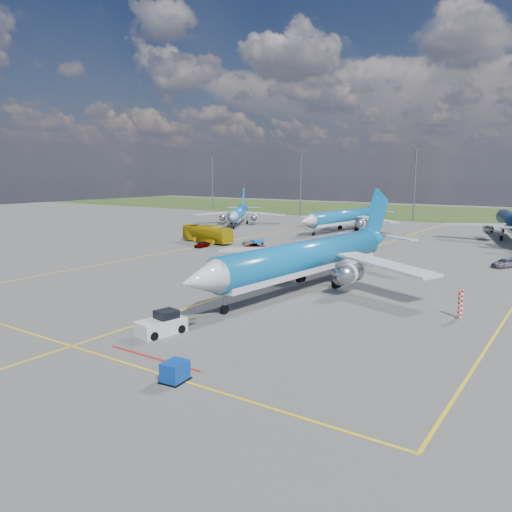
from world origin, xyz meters
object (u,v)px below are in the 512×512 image
Objects in this scene: bg_jet_nw at (239,225)px; uld_container at (175,371)px; bg_jet_n at (512,239)px; bg_jet_nnw at (343,231)px; service_car_b at (256,247)px; baggage_tug_c at (254,243)px; apron_bus at (207,234)px; main_airliner at (305,289)px; pushback_tug at (162,325)px; warning_post at (460,304)px; service_car_a at (202,244)px; service_car_c at (505,263)px.

bg_jet_nw reaches higher than uld_container.
bg_jet_nw is 0.88× the size of bg_jet_n.
bg_jet_nnw reaches higher than service_car_b.
bg_jet_nw is 7.61× the size of baggage_tug_c.
main_airliner is at bearing -114.62° from apron_bus.
pushback_tug is at bearing -165.18° from service_car_b.
bg_jet_nw reaches higher than warning_post.
bg_jet_nw is 2.78× the size of apron_bus.
apron_bus is 3.58× the size of service_car_a.
main_airliner is at bearing -77.83° from bg_jet_nw.
warning_post is at bearing -131.33° from service_car_b.
bg_jet_n is at bearing 79.35° from uld_container.
bg_jet_nnw is 21.92× the size of uld_container.
bg_jet_n is (70.71, 8.51, 0.00)m from bg_jet_nw.
service_car_c reaches higher than service_car_a.
service_car_c is (21.43, 54.87, -0.16)m from pushback_tug.
service_car_a is 11.30m from service_car_b.
service_car_a is at bearing -97.82° from bg_jet_nnw.
apron_bus is 10.88m from baggage_tug_c.
warning_post reaches higher than baggage_tug_c.
uld_container is at bearing -160.91° from service_car_b.
service_car_c is at bearing 72.79° from uld_container.
main_airliner is 36.56m from service_car_c.
bg_jet_n reaches higher than service_car_a.
bg_jet_nnw is 0.87× the size of main_airliner.
baggage_tug_c is (-3.83, 4.87, -0.08)m from service_car_b.
uld_container is 69.26m from baggage_tug_c.
bg_jet_nw is 80.26m from service_car_c.
apron_bus is (-36.32, 50.27, 1.01)m from pushback_tug.
bg_jet_n is 11.32× the size of service_car_a.
pushback_tug is (-2.28, -23.74, 0.87)m from main_airliner.
bg_jet_n reaches higher than service_car_b.
bg_jet_n is at bearing 127.99° from service_car_c.
pushback_tug is at bearing -134.26° from apron_bus.
bg_jet_n is 23.42× the size of uld_container.
warning_post is 72.26m from bg_jet_n.
bg_jet_nw is at bearing 139.72° from warning_post.
main_airliner reaches higher than service_car_a.
main_airliner reaches higher than bg_jet_nw.
warning_post is at bearing 78.04° from bg_jet_n.
service_car_b is at bearing -138.69° from service_car_c.
service_car_c is (54.05, 10.78, 0.06)m from service_car_a.
bg_jet_n is at bearing 39.93° from service_car_a.
warning_post is 1.65× the size of uld_container.
service_car_a is 11.06m from baggage_tug_c.
baggage_tug_c is at bearing -79.50° from bg_jet_nw.
baggage_tug_c is (-28.11, 29.09, 0.50)m from main_airliner.
apron_bus is at bearing 122.42° from uld_container.
apron_bus is 3.25× the size of service_car_b.
service_car_c is (3.84, -38.26, 0.70)m from bg_jet_n.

